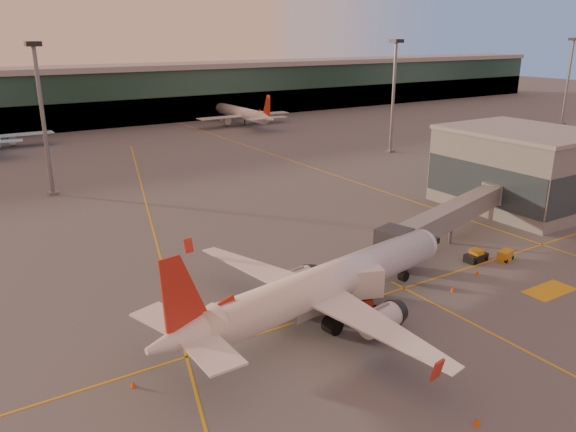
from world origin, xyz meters
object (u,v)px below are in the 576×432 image
main_airplane (321,287)px  gpu_cart (505,256)px  pushback_tug (476,256)px  catering_truck (352,287)px

main_airplane → gpu_cart: bearing=-8.8°
gpu_cart → pushback_tug: 3.72m
main_airplane → catering_truck: size_ratio=5.57×
catering_truck → gpu_cart: size_ratio=2.73×
gpu_cart → pushback_tug: (-3.27, 1.78, 0.00)m
catering_truck → pushback_tug: catering_truck is taller
main_airplane → pushback_tug: (25.00, 1.93, -2.96)m
catering_truck → pushback_tug: 21.38m
main_airplane → catering_truck: (3.80, 0.00, -0.93)m
main_airplane → catering_truck: 3.91m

